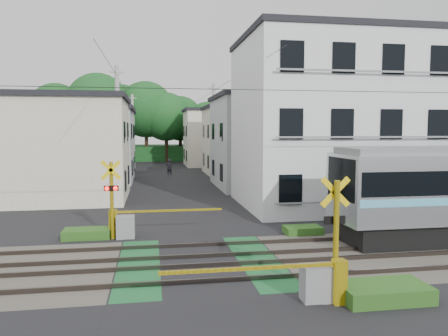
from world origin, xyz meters
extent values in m
plane|color=black|center=(0.00, 0.00, 0.00)|extent=(120.00, 120.00, 0.00)
cube|color=#47423A|center=(0.00, 0.00, 0.00)|extent=(120.00, 6.00, 0.00)
cube|color=black|center=(0.00, 0.00, 0.01)|extent=(5.20, 120.00, 0.00)
cube|color=#145126|center=(-1.90, 0.00, 0.01)|extent=(1.30, 6.00, 0.00)
cube|color=#145126|center=(1.90, 0.00, 0.01)|extent=(1.30, 6.00, 0.00)
cube|color=#3F3833|center=(0.00, -1.90, 0.07)|extent=(120.00, 0.08, 0.14)
cube|color=#3F3833|center=(0.00, -0.50, 0.07)|extent=(120.00, 0.08, 0.14)
cube|color=#3F3833|center=(0.00, 0.50, 0.07)|extent=(120.00, 0.08, 0.14)
cube|color=#3F3833|center=(0.00, 1.90, 0.07)|extent=(120.00, 0.08, 0.14)
cube|color=black|center=(7.87, 1.20, 0.29)|extent=(2.30, 2.11, 0.57)
cube|color=black|center=(5.33, 1.20, 2.48)|extent=(0.10, 2.30, 1.49)
cylinder|color=yellow|center=(3.00, -3.60, 1.50)|extent=(0.14, 0.14, 3.00)
cube|color=yellow|center=(3.00, -3.50, 2.70)|extent=(0.77, 0.05, 0.77)
cube|color=yellow|center=(3.00, -3.50, 2.70)|extent=(0.77, 0.05, 0.77)
cube|color=black|center=(3.00, -3.50, 2.00)|extent=(0.55, 0.05, 0.20)
sphere|color=#FF0C07|center=(2.84, -3.44, 2.00)|extent=(0.16, 0.16, 0.16)
sphere|color=#FF0C07|center=(3.16, -3.44, 2.00)|extent=(0.16, 0.16, 0.16)
cube|color=gray|center=(2.50, -3.60, 0.45)|extent=(0.70, 0.50, 0.90)
cube|color=yellow|center=(3.00, -3.85, 0.55)|extent=(0.30, 0.30, 1.10)
cube|color=yellow|center=(0.75, -3.85, 1.00)|extent=(4.20, 0.08, 0.08)
cylinder|color=yellow|center=(-3.00, 3.60, 1.50)|extent=(0.14, 0.14, 3.00)
cube|color=yellow|center=(-3.00, 3.50, 2.70)|extent=(0.77, 0.05, 0.77)
cube|color=yellow|center=(-3.00, 3.50, 2.70)|extent=(0.77, 0.05, 0.77)
cube|color=black|center=(-3.00, 3.50, 2.00)|extent=(0.55, 0.05, 0.20)
sphere|color=#FF0C07|center=(-3.16, 3.44, 2.00)|extent=(0.16, 0.16, 0.16)
sphere|color=#FF0C07|center=(-2.84, 3.44, 2.00)|extent=(0.16, 0.16, 0.16)
cube|color=gray|center=(-2.50, 3.60, 0.45)|extent=(0.70, 0.50, 0.90)
cube|color=yellow|center=(-3.00, 3.85, 0.55)|extent=(0.30, 0.30, 1.10)
cube|color=yellow|center=(-0.75, 3.85, 1.00)|extent=(4.20, 0.08, 0.08)
cube|color=white|center=(8.50, 9.50, 4.50)|extent=(10.00, 8.00, 9.00)
cube|color=black|center=(8.50, 9.50, 9.15)|extent=(10.20, 8.16, 0.30)
cube|color=black|center=(4.80, 5.47, 1.50)|extent=(1.10, 0.06, 1.40)
cube|color=black|center=(7.25, 5.47, 1.50)|extent=(1.10, 0.06, 1.40)
cube|color=black|center=(9.70, 5.47, 1.50)|extent=(1.10, 0.06, 1.40)
cube|color=black|center=(12.15, 5.47, 1.50)|extent=(1.10, 0.06, 1.40)
cube|color=gray|center=(8.50, 5.25, 0.90)|extent=(9.00, 0.06, 0.08)
cube|color=black|center=(4.80, 5.47, 4.50)|extent=(1.10, 0.06, 1.40)
cube|color=black|center=(7.25, 5.47, 4.50)|extent=(1.10, 0.06, 1.40)
cube|color=black|center=(9.70, 5.47, 4.50)|extent=(1.10, 0.06, 1.40)
cube|color=black|center=(12.15, 5.47, 4.50)|extent=(1.10, 0.06, 1.40)
cube|color=gray|center=(8.50, 5.25, 3.90)|extent=(9.00, 0.06, 0.08)
cube|color=black|center=(4.80, 5.47, 7.50)|extent=(1.10, 0.06, 1.40)
cube|color=black|center=(7.25, 5.47, 7.50)|extent=(1.10, 0.06, 1.40)
cube|color=black|center=(9.70, 5.47, 7.50)|extent=(1.10, 0.06, 1.40)
cube|color=black|center=(12.15, 5.47, 7.50)|extent=(1.10, 0.06, 1.40)
cube|color=gray|center=(8.50, 5.25, 6.90)|extent=(9.00, 0.06, 0.08)
cube|color=beige|center=(-6.50, 14.00, 3.00)|extent=(7.00, 7.00, 6.00)
cube|color=black|center=(-6.50, 14.00, 6.15)|extent=(7.35, 7.35, 0.30)
cube|color=black|center=(-2.97, 12.25, 1.30)|extent=(0.06, 1.00, 1.20)
cube|color=black|center=(-2.97, 15.75, 1.30)|extent=(0.06, 1.00, 1.20)
cube|color=black|center=(-2.97, 12.25, 4.10)|extent=(0.06, 1.00, 1.20)
cube|color=black|center=(-2.97, 15.75, 4.10)|extent=(0.06, 1.00, 1.20)
cube|color=#ADAFB2|center=(6.80, 18.00, 3.25)|extent=(7.00, 8.00, 6.50)
cube|color=black|center=(6.80, 18.00, 6.65)|extent=(7.35, 8.40, 0.30)
cube|color=black|center=(3.27, 16.00, 1.30)|extent=(0.06, 1.00, 1.20)
cube|color=black|center=(3.27, 20.00, 1.30)|extent=(0.06, 1.00, 1.20)
cube|color=black|center=(3.27, 16.00, 4.10)|extent=(0.06, 1.00, 1.20)
cube|color=black|center=(3.27, 20.00, 4.10)|extent=(0.06, 1.00, 1.20)
cube|color=#ADAFB2|center=(-7.00, 23.00, 2.90)|extent=(8.00, 7.00, 5.80)
cube|color=black|center=(-7.00, 23.00, 5.95)|extent=(8.40, 7.35, 0.30)
cube|color=black|center=(-2.97, 21.25, 1.30)|extent=(0.06, 1.00, 1.20)
cube|color=black|center=(-2.97, 24.75, 1.30)|extent=(0.06, 1.00, 1.20)
cube|color=black|center=(-2.97, 21.25, 4.10)|extent=(0.06, 1.00, 1.20)
cube|color=black|center=(-2.97, 24.75, 4.10)|extent=(0.06, 1.00, 1.20)
cube|color=beige|center=(7.20, 28.00, 3.10)|extent=(7.00, 7.00, 6.20)
cube|color=black|center=(7.20, 28.00, 6.35)|extent=(7.35, 7.35, 0.30)
cube|color=black|center=(3.67, 26.25, 1.30)|extent=(0.06, 1.00, 1.20)
cube|color=black|center=(3.67, 29.75, 1.30)|extent=(0.06, 1.00, 1.20)
cube|color=black|center=(3.67, 26.25, 4.10)|extent=(0.06, 1.00, 1.20)
cube|color=black|center=(3.67, 29.75, 4.10)|extent=(0.06, 1.00, 1.20)
cube|color=#ADAFB2|center=(-6.80, 33.00, 3.00)|extent=(7.00, 8.00, 6.00)
cube|color=black|center=(-6.80, 33.00, 6.15)|extent=(7.35, 8.40, 0.30)
cube|color=black|center=(-3.27, 31.00, 1.30)|extent=(0.06, 1.00, 1.20)
cube|color=black|center=(-3.27, 35.00, 1.30)|extent=(0.06, 1.00, 1.20)
cube|color=black|center=(-3.27, 31.00, 4.10)|extent=(0.06, 1.00, 1.20)
cube|color=black|center=(-3.27, 35.00, 4.10)|extent=(0.06, 1.00, 1.20)
cube|color=beige|center=(6.50, 38.00, 3.20)|extent=(8.00, 7.00, 6.40)
cube|color=black|center=(6.50, 38.00, 6.55)|extent=(8.40, 7.35, 0.30)
cube|color=black|center=(2.47, 36.25, 1.30)|extent=(0.06, 1.00, 1.20)
cube|color=black|center=(2.47, 39.75, 1.30)|extent=(0.06, 1.00, 1.20)
cube|color=black|center=(2.47, 36.25, 4.10)|extent=(0.06, 1.00, 1.20)
cube|color=black|center=(2.47, 39.75, 4.10)|extent=(0.06, 1.00, 1.20)
cube|color=#1A4F1F|center=(0.00, 50.00, 1.00)|extent=(40.00, 10.00, 2.00)
cylinder|color=#332114|center=(-13.85, 47.54, 2.60)|extent=(0.50, 0.50, 5.20)
sphere|color=#1A4F1F|center=(-13.85, 47.54, 6.76)|extent=(7.28, 7.28, 7.28)
cylinder|color=#332114|center=(-11.25, 47.94, 2.15)|extent=(0.50, 0.50, 4.30)
sphere|color=#1A4F1F|center=(-11.25, 47.94, 5.58)|extent=(6.01, 6.01, 6.01)
cylinder|color=#332114|center=(-8.22, 45.17, 2.89)|extent=(0.50, 0.50, 5.77)
sphere|color=#1A4F1F|center=(-8.22, 45.17, 7.50)|extent=(8.08, 8.08, 8.08)
cylinder|color=#332114|center=(-5.32, 47.58, 2.59)|extent=(0.50, 0.50, 5.19)
sphere|color=#1A4F1F|center=(-5.32, 47.58, 6.74)|extent=(7.26, 7.26, 7.26)
cylinder|color=#332114|center=(-2.12, 45.92, 2.67)|extent=(0.50, 0.50, 5.34)
sphere|color=#1A4F1F|center=(-2.12, 45.92, 6.94)|extent=(7.48, 7.48, 7.48)
cylinder|color=#332114|center=(0.52, 45.15, 2.30)|extent=(0.50, 0.50, 4.60)
sphere|color=#1A4F1F|center=(0.52, 45.15, 5.98)|extent=(6.44, 6.44, 6.44)
cylinder|color=#332114|center=(2.60, 48.54, 2.25)|extent=(0.50, 0.50, 4.50)
sphere|color=#1A4F1F|center=(2.60, 48.54, 5.84)|extent=(6.29, 6.29, 6.29)
cylinder|color=#332114|center=(6.21, 46.09, 2.02)|extent=(0.50, 0.50, 4.05)
sphere|color=#1A4F1F|center=(6.21, 46.09, 5.26)|extent=(5.67, 5.67, 5.67)
cylinder|color=#332114|center=(9.20, 48.76, 2.38)|extent=(0.50, 0.50, 4.77)
sphere|color=#1A4F1F|center=(9.20, 48.76, 6.20)|extent=(6.67, 6.67, 6.67)
cylinder|color=#332114|center=(11.08, 45.30, 2.56)|extent=(0.50, 0.50, 5.12)
sphere|color=#1A4F1F|center=(11.08, 45.30, 6.66)|extent=(7.17, 7.17, 7.17)
cylinder|color=#332114|center=(13.33, 50.93, 2.49)|extent=(0.50, 0.50, 4.97)
sphere|color=#1A4F1F|center=(13.33, 50.93, 6.46)|extent=(6.96, 6.96, 6.96)
cube|color=black|center=(6.00, 1.20, 5.60)|extent=(60.00, 0.02, 0.02)
cylinder|color=#A5A5A0|center=(-3.40, 13.00, 4.00)|extent=(0.26, 0.26, 8.00)
cube|color=#A5A5A0|center=(-3.40, 13.00, 7.60)|extent=(0.90, 0.08, 0.08)
cylinder|color=#A5A5A0|center=(3.60, 22.00, 4.00)|extent=(0.26, 0.26, 8.00)
cube|color=#A5A5A0|center=(3.60, 22.00, 7.60)|extent=(0.90, 0.08, 0.08)
cylinder|color=#A5A5A0|center=(-3.40, 34.00, 4.00)|extent=(0.26, 0.26, 8.00)
cube|color=#A5A5A0|center=(-3.40, 34.00, 7.60)|extent=(0.90, 0.08, 0.08)
cube|color=black|center=(-3.40, 23.50, 7.40)|extent=(0.02, 42.00, 0.02)
cube|color=black|center=(3.60, 23.50, 7.40)|extent=(0.02, 42.00, 0.02)
imported|color=#312C37|center=(0.15, 27.39, 0.76)|extent=(0.64, 0.51, 1.51)
cube|color=#2D5E1E|center=(4.20, -3.80, 0.20)|extent=(2.20, 1.20, 0.40)
cube|color=#2D5E1E|center=(-4.00, 3.90, 0.18)|extent=(1.80, 1.00, 0.36)
cube|color=#2D5E1E|center=(4.60, 3.20, 0.15)|extent=(1.50, 0.90, 0.30)
camera|label=1|loc=(-1.46, -13.56, 4.23)|focal=35.00mm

